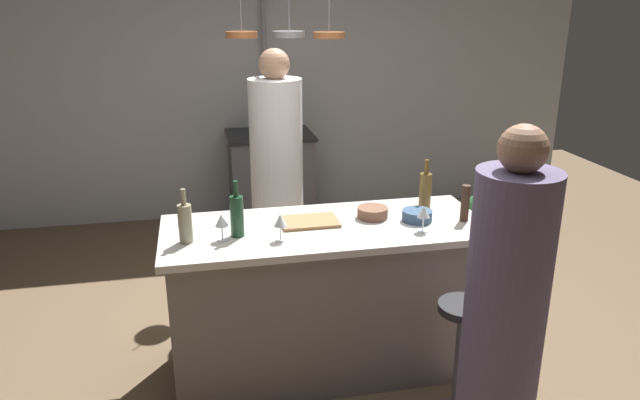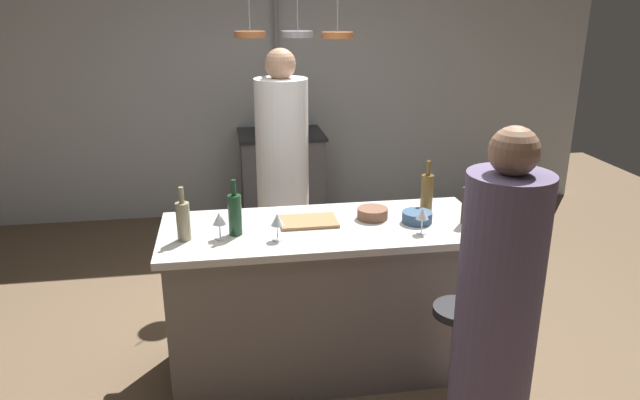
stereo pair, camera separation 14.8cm
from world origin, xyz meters
TOP-DOWN VIEW (x-y plane):
  - ground_plane at (0.00, 0.00)m, footprint 9.00×9.00m
  - back_wall at (0.00, 2.85)m, footprint 6.40×0.16m
  - kitchen_island at (0.00, 0.00)m, footprint 1.80×0.72m
  - stove_range at (0.00, 2.45)m, footprint 0.80×0.64m
  - chef at (-0.12, 1.09)m, footprint 0.38×0.38m
  - bar_stool_right at (0.56, -0.62)m, footprint 0.28×0.28m
  - guest_right at (0.57, -0.96)m, footprint 0.35×0.35m
  - overhead_pot_rack at (0.02, 1.94)m, footprint 0.89×1.38m
  - potted_plant at (1.66, 1.37)m, footprint 0.36×0.36m
  - cutting_board at (-0.08, 0.06)m, footprint 0.32×0.22m
  - pepper_mill at (0.78, -0.09)m, footprint 0.05×0.05m
  - wine_bottle_green at (-0.49, -0.05)m, footprint 0.07×0.07m
  - wine_bottle_white at (-0.75, -0.08)m, footprint 0.07×0.07m
  - wine_bottle_amber at (0.64, 0.15)m, footprint 0.07×0.07m
  - wine_glass_near_right_guest at (-0.57, -0.10)m, footprint 0.07×0.07m
  - wine_glass_near_left_guest at (0.50, -0.19)m, footprint 0.07×0.07m
  - wine_glass_by_chef at (-0.27, -0.16)m, footprint 0.07×0.07m
  - mixing_bowl_blue at (0.52, -0.03)m, footprint 0.17×0.17m
  - mixing_bowl_wooden at (0.29, 0.07)m, footprint 0.18×0.18m

SIDE VIEW (x-z plane):
  - ground_plane at x=0.00m, z-range 0.00..0.00m
  - potted_plant at x=1.66m, z-range 0.04..0.56m
  - bar_stool_right at x=0.56m, z-range 0.04..0.72m
  - stove_range at x=0.00m, z-range 0.00..0.89m
  - kitchen_island at x=0.00m, z-range 0.00..0.90m
  - guest_right at x=0.57m, z-range -0.06..1.58m
  - chef at x=-0.12m, z-range -0.06..1.71m
  - cutting_board at x=-0.08m, z-range 0.90..0.92m
  - mixing_bowl_wooden at x=0.29m, z-range 0.90..0.96m
  - mixing_bowl_blue at x=0.52m, z-range 0.90..0.96m
  - pepper_mill at x=0.78m, z-range 0.90..1.11m
  - wine_glass_near_right_guest at x=-0.57m, z-range 0.93..1.08m
  - wine_glass_near_left_guest at x=0.50m, z-range 0.93..1.08m
  - wine_glass_by_chef at x=-0.27m, z-range 0.93..1.08m
  - wine_bottle_white at x=-0.75m, z-range 0.86..1.15m
  - wine_bottle_amber at x=0.64m, z-range 0.86..1.17m
  - wine_bottle_green at x=-0.49m, z-range 0.86..1.17m
  - back_wall at x=0.00m, z-range 0.00..2.60m
  - overhead_pot_rack at x=0.02m, z-range 0.56..2.73m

